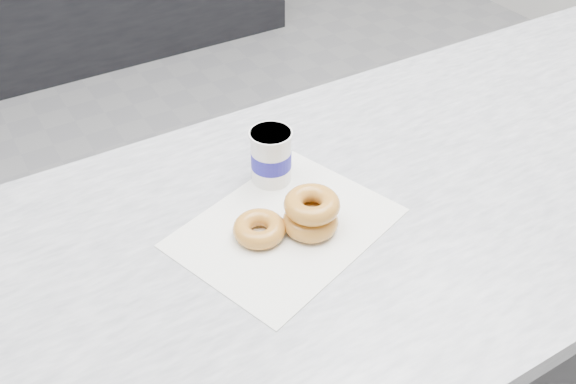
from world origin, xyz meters
name	(u,v)px	position (x,y,z in m)	size (l,w,h in m)	color
ground	(244,309)	(0.00, 0.00, 0.00)	(5.00, 5.00, 0.00)	gray
counter	(364,356)	(0.00, -0.60, 0.45)	(3.06, 0.76, 0.90)	#333335
wax_paper	(286,227)	(-0.18, -0.58, 0.90)	(0.34, 0.26, 0.00)	white
donut_single	(259,229)	(-0.23, -0.58, 0.92)	(0.09, 0.09, 0.03)	#C67F36
donut_stack	(311,213)	(-0.15, -0.60, 0.93)	(0.11, 0.11, 0.06)	#C67F36
coffee_cup	(271,156)	(-0.14, -0.46, 0.95)	(0.08, 0.08, 0.10)	white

